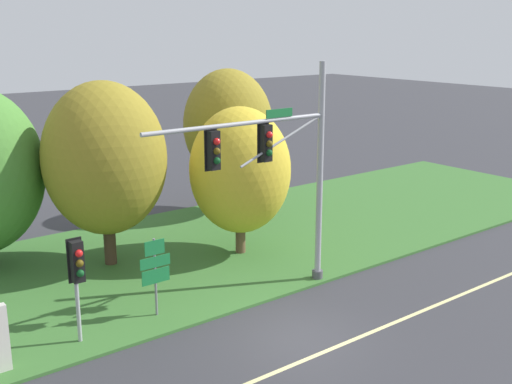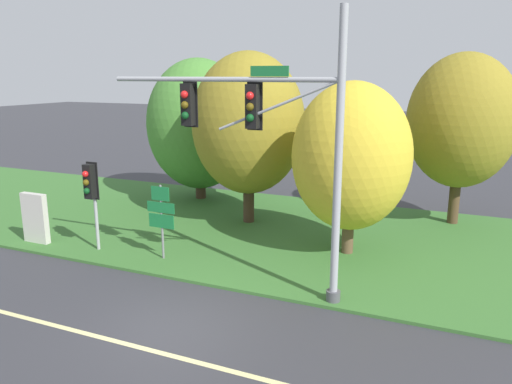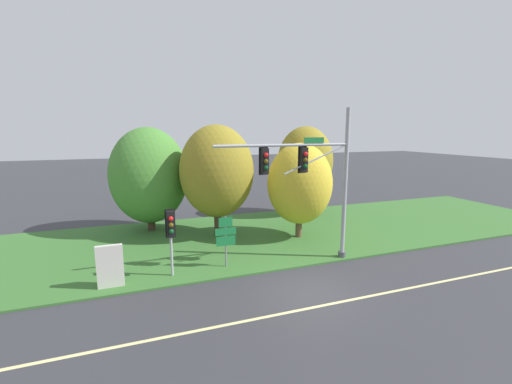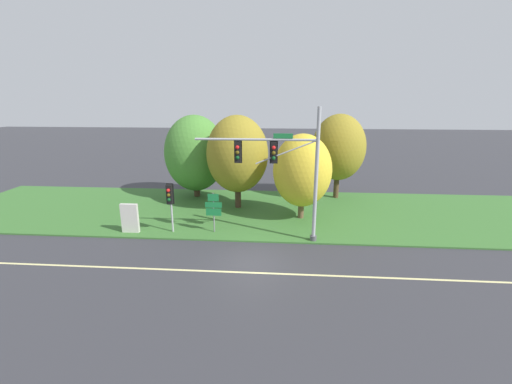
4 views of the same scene
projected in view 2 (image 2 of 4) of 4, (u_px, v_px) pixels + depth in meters
ground_plane at (172, 326)px, 12.87m from camera, size 160.00×160.00×0.00m
lane_stripe at (144, 348)px, 11.80m from camera, size 36.00×0.16×0.01m
grass_verge at (283, 233)px, 20.21m from camera, size 48.00×11.50×0.10m
traffic_signal_mast at (273, 133)px, 13.71m from camera, size 7.23×0.49×7.92m
pedestrian_signal_near_kerb at (91, 187)px, 17.50m from camera, size 0.46×0.55×3.23m
route_sign_post at (161, 213)px, 16.91m from camera, size 1.07×0.08×2.60m
tree_nearest_road at (199, 125)px, 24.84m from camera, size 5.16×5.16×7.00m
tree_left_of_mast at (248, 124)px, 20.64m from camera, size 4.69×4.69×7.16m
tree_behind_signpost at (351, 157)px, 17.08m from camera, size 4.09×4.09×6.03m
tree_mid_verge at (462, 121)px, 20.43m from camera, size 4.42×4.42×7.11m
info_kiosk at (35, 218)px, 18.74m from camera, size 1.10×0.24×1.90m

